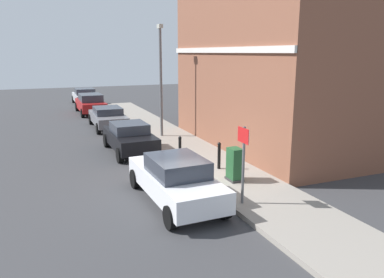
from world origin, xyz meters
name	(u,v)px	position (x,y,z in m)	size (l,w,h in m)	color
ground	(180,182)	(0.00, 0.00, 0.00)	(80.00, 80.00, 0.00)	#38383A
sidewalk	(173,140)	(1.86, 6.00, 0.07)	(2.69, 30.00, 0.15)	gray
corner_building	(286,67)	(6.73, 3.37, 3.83)	(7.17, 10.74, 7.66)	brown
car_white	(175,179)	(-0.76, -1.66, 0.74)	(1.92, 4.52, 1.45)	silver
car_black	(130,137)	(-0.68, 4.67, 0.72)	(1.86, 4.06, 1.38)	black
car_grey	(108,117)	(-0.58, 10.85, 0.68)	(1.88, 4.35, 1.28)	slate
car_red	(91,103)	(-0.78, 16.92, 0.77)	(1.91, 4.49, 1.48)	maroon
car_silver	(85,96)	(-0.56, 22.28, 0.74)	(1.89, 4.32, 1.43)	#B7B7BC
utility_cabinet	(235,166)	(1.68, -0.95, 0.68)	(0.46, 0.61, 1.15)	#1E4C28
bollard_near_cabinet	(219,155)	(1.78, 0.46, 0.70)	(0.14, 0.14, 1.04)	black
bollard_far_kerb	(180,148)	(0.76, 1.99, 0.70)	(0.14, 0.14, 1.04)	black
street_sign	(243,154)	(0.91, -2.82, 1.66)	(0.08, 0.60, 2.30)	#59595B
lamppost	(161,76)	(1.56, 6.89, 3.30)	(0.20, 0.44, 5.72)	#59595B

